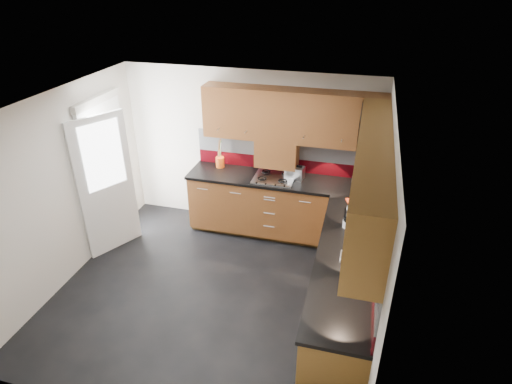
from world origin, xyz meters
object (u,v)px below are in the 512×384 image
(gas_hob, at_px, (274,178))
(food_processor, at_px, (350,218))
(utensil_pot, at_px, (220,161))
(toaster, at_px, (295,173))

(gas_hob, relative_size, food_processor, 2.15)
(utensil_pot, height_order, toaster, utensil_pot)
(toaster, bearing_deg, food_processor, -52.35)
(gas_hob, height_order, toaster, toaster)
(gas_hob, bearing_deg, utensil_pot, 168.18)
(food_processor, bearing_deg, gas_hob, 138.10)
(toaster, distance_m, food_processor, 1.40)
(toaster, bearing_deg, utensil_pot, 175.26)
(utensil_pot, xyz_separation_m, food_processor, (2.01, -1.20, 0.02))
(gas_hob, xyz_separation_m, toaster, (0.28, 0.09, 0.08))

